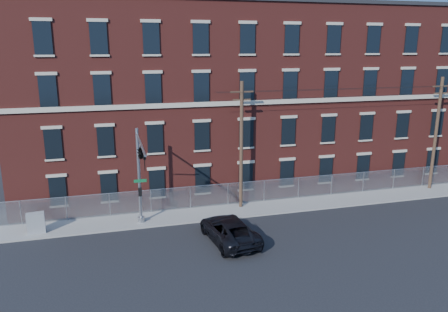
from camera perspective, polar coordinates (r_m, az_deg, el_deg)
ground at (r=29.77m, az=1.72°, el=-10.94°), size 140.00×140.00×0.00m
sidewalk at (r=38.73m, az=16.82°, el=-5.38°), size 65.00×3.00×0.12m
mill_building at (r=44.61m, az=11.54°, el=8.17°), size 55.30×14.32×16.30m
chain_link_fence at (r=39.46m, az=15.94°, el=-3.42°), size 59.06×0.06×1.85m
traffic_signal_mast at (r=28.94m, az=-10.92°, el=-0.58°), size 0.90×6.75×7.00m
utility_pole_near at (r=33.68m, az=2.30°, el=1.68°), size 1.80×0.28×10.00m
utility_pole_mid at (r=42.59m, az=26.12°, el=2.89°), size 1.80×0.28×10.00m
overhead_wires at (r=42.10m, az=26.69°, el=7.93°), size 40.00×0.62×0.62m
pickup_truck at (r=29.25m, az=0.68°, el=-9.70°), size 3.33×6.01×1.59m
utility_cabinet at (r=32.82m, az=-23.50°, el=-8.10°), size 1.22×0.71×1.46m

